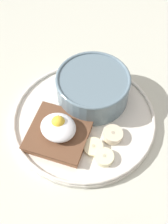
{
  "coord_description": "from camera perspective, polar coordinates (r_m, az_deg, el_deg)",
  "views": [
    {
      "loc": [
        17.09,
        -26.38,
        50.48
      ],
      "look_at": [
        0.0,
        0.0,
        5.0
      ],
      "focal_mm": 50.0,
      "sensor_mm": 36.0,
      "label": 1
    }
  ],
  "objects": [
    {
      "name": "oatmeal_bowl",
      "position": [
        0.58,
        1.65,
        4.52
      ],
      "size": [
        13.58,
        13.58,
        5.58
      ],
      "color": "slate",
      "rests_on": "plate"
    },
    {
      "name": "banana_slice_back",
      "position": [
        0.53,
        1.73,
        -6.43
      ],
      "size": [
        3.44,
        3.53,
        1.33
      ],
      "color": "beige",
      "rests_on": "plate"
    },
    {
      "name": "plate",
      "position": [
        0.57,
        0.0,
        -1.26
      ],
      "size": [
        26.2,
        26.2,
        1.6
      ],
      "color": "silver",
      "rests_on": "ground_plane"
    },
    {
      "name": "banana_slice_front",
      "position": [
        0.54,
        5.25,
        -4.14
      ],
      "size": [
        5.02,
        5.0,
        1.8
      ],
      "color": "#F5E3C0",
      "rests_on": "plate"
    },
    {
      "name": "toast_slice",
      "position": [
        0.54,
        -4.6,
        -3.87
      ],
      "size": [
        12.45,
        12.45,
        1.55
      ],
      "color": "brown",
      "rests_on": "plate"
    },
    {
      "name": "banana_slice_left",
      "position": [
        0.53,
        3.7,
        -8.25
      ],
      "size": [
        4.61,
        4.61,
        1.13
      ],
      "color": "#F1EABA",
      "rests_on": "plate"
    },
    {
      "name": "poached_egg",
      "position": [
        0.53,
        -4.73,
        -2.71
      ],
      "size": [
        6.22,
        5.63,
        3.18
      ],
      "color": "white",
      "rests_on": "toast_slice"
    },
    {
      "name": "ground_plane",
      "position": [
        0.59,
        0.0,
        -2.22
      ],
      "size": [
        120.0,
        120.0,
        2.0
      ],
      "primitive_type": "cube",
      "color": "beige",
      "rests_on": "ground"
    }
  ]
}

